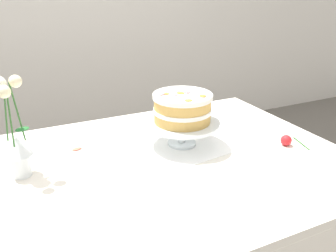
# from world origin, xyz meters

# --- Properties ---
(dining_table) EXTENTS (1.40, 1.00, 0.74)m
(dining_table) POSITION_xyz_m (0.00, -0.03, 0.65)
(dining_table) COLOR white
(dining_table) RESTS_ON ground
(linen_napkin) EXTENTS (0.36, 0.36, 0.00)m
(linen_napkin) POSITION_xyz_m (0.15, 0.09, 0.74)
(linen_napkin) COLOR white
(linen_napkin) RESTS_ON dining_table
(cake_stand) EXTENTS (0.29, 0.29, 0.10)m
(cake_stand) POSITION_xyz_m (0.15, 0.09, 0.82)
(cake_stand) COLOR silver
(cake_stand) RESTS_ON linen_napkin
(layer_cake) EXTENTS (0.22, 0.22, 0.12)m
(layer_cake) POSITION_xyz_m (0.15, 0.09, 0.90)
(layer_cake) COLOR tan
(layer_cake) RESTS_ON cake_stand
(flower_vase) EXTENTS (0.10, 0.10, 0.34)m
(flower_vase) POSITION_xyz_m (-0.44, 0.11, 0.88)
(flower_vase) COLOR silver
(flower_vase) RESTS_ON dining_table
(fallen_rose) EXTENTS (0.10, 0.11, 0.04)m
(fallen_rose) POSITION_xyz_m (0.52, -0.09, 0.76)
(fallen_rose) COLOR #2D6028
(fallen_rose) RESTS_ON dining_table
(loose_petal_0) EXTENTS (0.04, 0.03, 0.01)m
(loose_petal_0) POSITION_xyz_m (-0.23, 0.23, 0.74)
(loose_petal_0) COLOR #E56B51
(loose_petal_0) RESTS_ON dining_table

